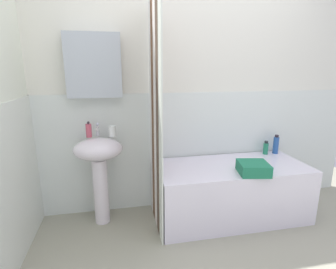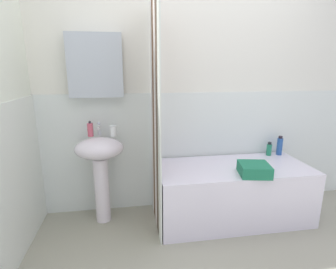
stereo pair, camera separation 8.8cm
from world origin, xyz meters
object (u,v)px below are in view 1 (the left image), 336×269
Objects in this scene: sink at (99,162)px; towel_folded at (253,168)px; toothbrush_cup at (112,131)px; bathtub at (230,191)px; shampoo_bottle at (276,145)px; lotion_bottle at (266,148)px; soap_dispenser at (89,130)px.

sink is 3.29× the size of towel_folded.
bathtub is (1.11, -0.20, -0.61)m from toothbrush_cup.
sink is 4.02× the size of shampoo_bottle.
bathtub is at bearing -9.99° from toothbrush_cup.
toothbrush_cup reaches higher than sink.
towel_folded is at bearing -19.37° from toothbrush_cup.
lotion_bottle is 0.58× the size of towel_folded.
soap_dispenser reaches higher than bathtub.
soap_dispenser is 1.96m from shampoo_bottle.
toothbrush_cup reaches higher than towel_folded.
toothbrush_cup is 1.63m from lotion_bottle.
lotion_bottle is at bearing 1.79° from toothbrush_cup.
sink is at bearing -40.58° from soap_dispenser.
lotion_bottle is at bearing -179.28° from shampoo_bottle.
bathtub is 9.95× the size of lotion_bottle.
towel_folded reaches higher than bathtub.
towel_folded is at bearing -67.62° from bathtub.
sink is 8.68× the size of toothbrush_cup.
bathtub is 7.01× the size of shampoo_bottle.
bathtub is at bearing -8.81° from soap_dispenser.
towel_folded is (1.20, -0.42, -0.29)m from toothbrush_cup.
lotion_bottle is (1.74, 0.11, -0.01)m from sink.
sink is at bearing 173.58° from bathtub.
shampoo_bottle is (1.86, 0.11, 0.02)m from sink.
sink reaches higher than bathtub.
towel_folded is at bearing -15.37° from sink.
soap_dispenser is (-0.08, 0.06, 0.28)m from sink.
shampoo_bottle is at bearing 0.72° from lotion_bottle.
toothbrush_cup is 1.28m from bathtub.
sink is 1.29m from bathtub.
toothbrush_cup reaches higher than lotion_bottle.
towel_folded is (-0.41, -0.47, -0.02)m from lotion_bottle.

